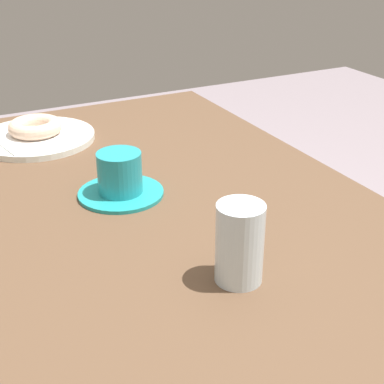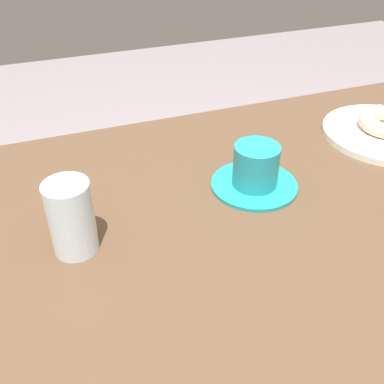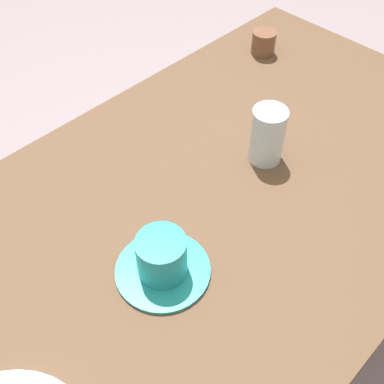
% 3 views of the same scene
% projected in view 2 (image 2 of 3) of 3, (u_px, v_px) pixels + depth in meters
% --- Properties ---
extents(table, '(1.23, 0.66, 0.75)m').
position_uv_depth(table, '(190.00, 274.00, 0.73)').
color(table, brown).
rests_on(table, ground_plane).
extents(water_glass, '(0.06, 0.06, 0.10)m').
position_uv_depth(water_glass, '(71.00, 218.00, 0.59)').
color(water_glass, silver).
rests_on(water_glass, table).
extents(coffee_cup, '(0.14, 0.14, 0.07)m').
position_uv_depth(coffee_cup, '(255.00, 170.00, 0.72)').
color(coffee_cup, teal).
rests_on(coffee_cup, table).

